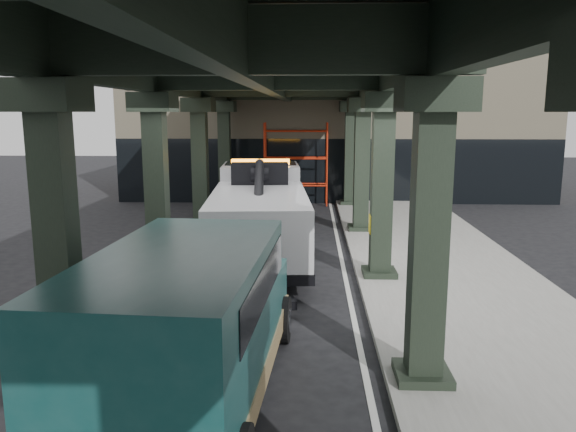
# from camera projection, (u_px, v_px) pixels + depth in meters

# --- Properties ---
(ground) EXTENTS (90.00, 90.00, 0.00)m
(ground) POSITION_uv_depth(u_px,v_px,m) (279.00, 303.00, 13.38)
(ground) COLOR black
(ground) RESTS_ON ground
(sidewalk) EXTENTS (5.00, 40.00, 0.15)m
(sidewalk) POSITION_uv_depth(u_px,v_px,m) (450.00, 278.00, 15.16)
(sidewalk) COLOR gray
(sidewalk) RESTS_ON ground
(lane_stripe) EXTENTS (0.12, 38.00, 0.01)m
(lane_stripe) POSITION_uv_depth(u_px,v_px,m) (346.00, 279.00, 15.28)
(lane_stripe) COLOR silver
(lane_stripe) RESTS_ON ground
(viaduct) EXTENTS (7.40, 32.00, 6.40)m
(viaduct) POSITION_uv_depth(u_px,v_px,m) (268.00, 74.00, 14.37)
(viaduct) COLOR black
(viaduct) RESTS_ON ground
(building) EXTENTS (22.00, 10.00, 8.00)m
(building) POSITION_uv_depth(u_px,v_px,m) (333.00, 121.00, 32.22)
(building) COLOR #C6B793
(building) RESTS_ON ground
(scaffolding) EXTENTS (3.08, 0.88, 4.00)m
(scaffolding) POSITION_uv_depth(u_px,v_px,m) (296.00, 162.00, 27.38)
(scaffolding) COLOR red
(scaffolding) RESTS_ON ground
(tow_truck) EXTENTS (3.31, 9.51, 3.06)m
(tow_truck) POSITION_uv_depth(u_px,v_px,m) (260.00, 210.00, 17.47)
(tow_truck) COLOR black
(tow_truck) RESTS_ON ground
(towed_van) EXTENTS (2.87, 6.45, 2.56)m
(towed_van) POSITION_uv_depth(u_px,v_px,m) (189.00, 322.00, 8.46)
(towed_van) COLOR #113E3D
(towed_van) RESTS_ON ground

